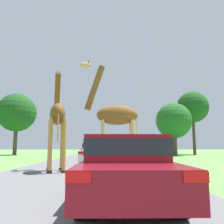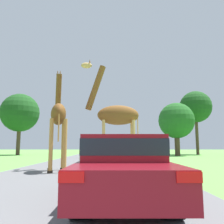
{
  "view_description": "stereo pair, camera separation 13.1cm",
  "coord_description": "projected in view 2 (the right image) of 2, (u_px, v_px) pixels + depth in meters",
  "views": [
    {
      "loc": [
        1.14,
        0.13,
        1.13
      ],
      "look_at": [
        1.31,
        11.91,
        2.83
      ],
      "focal_mm": 38.0,
      "sensor_mm": 36.0,
      "label": 1
    },
    {
      "loc": [
        1.27,
        0.13,
        1.13
      ],
      "look_at": [
        1.31,
        11.91,
        2.83
      ],
      "focal_mm": 38.0,
      "sensor_mm": 36.0,
      "label": 2
    }
  ],
  "objects": [
    {
      "name": "tree_far_right",
      "position": [
        19.0,
        113.0,
        31.21
      ],
      "size": [
        5.02,
        5.02,
        8.01
      ],
      "color": "#4C3828",
      "rests_on": "ground"
    },
    {
      "name": "giraffe_companion",
      "position": [
        57.0,
        117.0,
        11.1
      ],
      "size": [
        1.13,
        2.63,
        5.11
      ],
      "rotation": [
        0.0,
        0.0,
        0.26
      ],
      "color": "#B77F3D",
      "rests_on": "ground"
    },
    {
      "name": "car_far_ahead",
      "position": [
        98.0,
        153.0,
        14.85
      ],
      "size": [
        1.9,
        4.09,
        1.37
      ],
      "color": "silver",
      "rests_on": "ground"
    },
    {
      "name": "car_queue_right",
      "position": [
        119.0,
        150.0,
        27.25
      ],
      "size": [
        1.96,
        4.02,
        1.25
      ],
      "color": "gray",
      "rests_on": "ground"
    },
    {
      "name": "tree_left_edge",
      "position": [
        175.0,
        121.0,
        28.86
      ],
      "size": [
        4.33,
        4.33,
        6.39
      ],
      "color": "#4C3828",
      "rests_on": "ground"
    },
    {
      "name": "car_lead_maroon",
      "position": [
        121.0,
        165.0,
        5.17
      ],
      "size": [
        1.76,
        4.63,
        1.34
      ],
      "color": "maroon",
      "rests_on": "ground"
    },
    {
      "name": "car_verge_right",
      "position": [
        130.0,
        151.0,
        19.76
      ],
      "size": [
        1.93,
        4.21,
        1.39
      ],
      "color": "black",
      "rests_on": "ground"
    },
    {
      "name": "giraffe_near_road",
      "position": [
        114.0,
        114.0,
        11.87
      ],
      "size": [
        2.96,
        0.89,
        5.55
      ],
      "rotation": [
        0.0,
        0.0,
        1.62
      ],
      "color": "tan",
      "rests_on": "ground"
    },
    {
      "name": "car_queue_left",
      "position": [
        94.0,
        150.0,
        23.08
      ],
      "size": [
        1.93,
        4.09,
        1.32
      ],
      "color": "navy",
      "rests_on": "ground"
    },
    {
      "name": "road",
      "position": [
        101.0,
        155.0,
        29.4
      ],
      "size": [
        7.27,
        120.0,
        0.0
      ],
      "color": "#5B5B5E",
      "rests_on": "ground"
    },
    {
      "name": "tree_right_cluster",
      "position": [
        195.0,
        107.0,
        33.12
      ],
      "size": [
        4.4,
        4.4,
        8.77
      ],
      "color": "#4C3828",
      "rests_on": "ground"
    }
  ]
}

